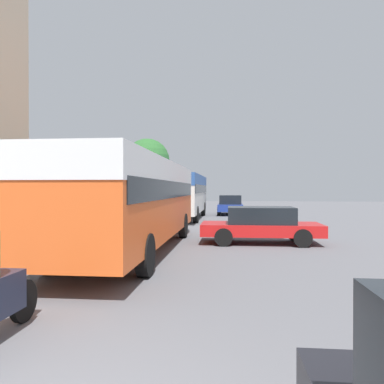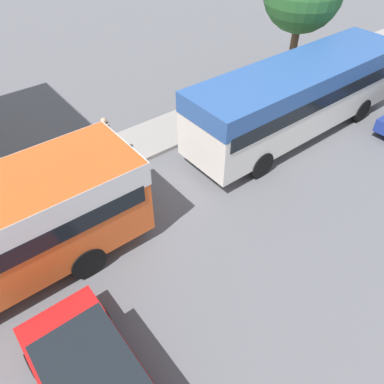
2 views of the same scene
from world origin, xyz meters
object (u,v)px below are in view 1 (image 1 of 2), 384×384
(car_crossing, at_px, (230,205))
(pedestrian_walking_away, at_px, (109,208))
(car_far_curb, at_px, (261,224))
(bus_lead, at_px, (135,193))
(bus_following, at_px, (183,191))

(car_crossing, xyz_separation_m, pedestrian_walking_away, (-6.08, -11.34, 0.25))
(car_crossing, distance_m, car_far_curb, 15.60)
(car_crossing, bearing_deg, bus_lead, 80.15)
(bus_following, distance_m, car_far_curb, 11.92)
(bus_following, height_order, car_far_curb, bus_following)
(bus_following, distance_m, pedestrian_walking_away, 7.49)
(pedestrian_walking_away, bearing_deg, car_crossing, 61.82)
(bus_lead, xyz_separation_m, car_crossing, (3.08, 17.73, -1.10))
(bus_following, bearing_deg, pedestrian_walking_away, -113.03)
(car_crossing, bearing_deg, car_far_curb, 94.10)
(pedestrian_walking_away, bearing_deg, bus_following, 66.97)
(bus_lead, height_order, car_crossing, bus_lead)
(bus_following, height_order, car_crossing, bus_following)
(bus_lead, distance_m, car_far_curb, 4.87)
(bus_lead, bearing_deg, pedestrian_walking_away, 115.12)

